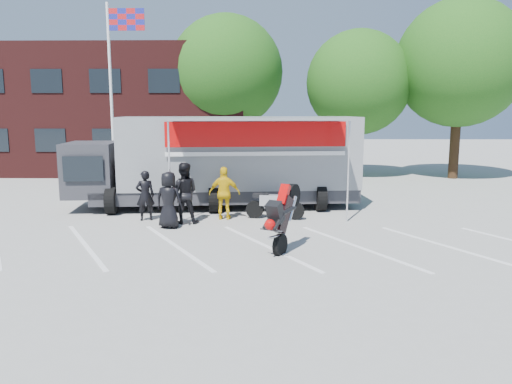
{
  "coord_description": "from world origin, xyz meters",
  "views": [
    {
      "loc": [
        0.17,
        -11.7,
        3.54
      ],
      "look_at": [
        -0.1,
        1.92,
        1.3
      ],
      "focal_mm": 35.0,
      "sensor_mm": 36.0,
      "label": 1
    }
  ],
  "objects_px": {
    "transporter_truck": "(227,207)",
    "spectator_leather_c": "(184,193)",
    "tree_mid": "(359,83)",
    "tree_right": "(460,63)",
    "spectator_leather_b": "(145,196)",
    "spectator_hivis": "(224,193)",
    "flagpole": "(116,74)",
    "parked_motorcycle": "(275,219)",
    "spectator_leather_a": "(169,200)",
    "stunt_bike_rider": "(290,249)",
    "tree_left": "(226,72)"
  },
  "relations": [
    {
      "from": "stunt_bike_rider",
      "to": "spectator_leather_a",
      "type": "bearing_deg",
      "value": 176.67
    },
    {
      "from": "tree_left",
      "to": "parked_motorcycle",
      "type": "xyz_separation_m",
      "value": [
        2.47,
        -11.62,
        -5.57
      ]
    },
    {
      "from": "tree_left",
      "to": "parked_motorcycle",
      "type": "relative_size",
      "value": 4.36
    },
    {
      "from": "transporter_truck",
      "to": "spectator_leather_c",
      "type": "xyz_separation_m",
      "value": [
        -1.14,
        -2.66,
        0.96
      ]
    },
    {
      "from": "transporter_truck",
      "to": "stunt_bike_rider",
      "type": "distance_m",
      "value": 5.97
    },
    {
      "from": "transporter_truck",
      "to": "parked_motorcycle",
      "type": "bearing_deg",
      "value": -54.54
    },
    {
      "from": "tree_left",
      "to": "spectator_leather_c",
      "type": "bearing_deg",
      "value": -91.95
    },
    {
      "from": "spectator_leather_c",
      "to": "spectator_hivis",
      "type": "distance_m",
      "value": 1.36
    },
    {
      "from": "tree_left",
      "to": "stunt_bike_rider",
      "type": "xyz_separation_m",
      "value": [
        2.81,
        -15.21,
        -5.57
      ]
    },
    {
      "from": "tree_mid",
      "to": "transporter_truck",
      "type": "relative_size",
      "value": 0.74
    },
    {
      "from": "tree_mid",
      "to": "tree_left",
      "type": "bearing_deg",
      "value": 171.87
    },
    {
      "from": "tree_left",
      "to": "spectator_hivis",
      "type": "distance_m",
      "value": 12.66
    },
    {
      "from": "parked_motorcycle",
      "to": "stunt_bike_rider",
      "type": "relative_size",
      "value": 1.05
    },
    {
      "from": "transporter_truck",
      "to": "spectator_leather_a",
      "type": "distance_m",
      "value": 3.75
    },
    {
      "from": "tree_left",
      "to": "tree_right",
      "type": "height_order",
      "value": "tree_right"
    },
    {
      "from": "tree_right",
      "to": "spectator_leather_a",
      "type": "xyz_separation_m",
      "value": [
        -12.76,
        -11.45,
        -5.01
      ]
    },
    {
      "from": "parked_motorcycle",
      "to": "stunt_bike_rider",
      "type": "distance_m",
      "value": 3.6
    },
    {
      "from": "tree_mid",
      "to": "spectator_leather_c",
      "type": "height_order",
      "value": "tree_mid"
    },
    {
      "from": "spectator_leather_c",
      "to": "spectator_leather_b",
      "type": "bearing_deg",
      "value": -18.03
    },
    {
      "from": "tree_right",
      "to": "stunt_bike_rider",
      "type": "xyz_separation_m",
      "value": [
        -9.19,
        -13.71,
        -5.88
      ]
    },
    {
      "from": "spectator_leather_b",
      "to": "flagpole",
      "type": "bearing_deg",
      "value": -85.15
    },
    {
      "from": "tree_left",
      "to": "spectator_hivis",
      "type": "relative_size",
      "value": 4.99
    },
    {
      "from": "spectator_hivis",
      "to": "tree_left",
      "type": "bearing_deg",
      "value": -83.69
    },
    {
      "from": "transporter_truck",
      "to": "parked_motorcycle",
      "type": "xyz_separation_m",
      "value": [
        1.75,
        -2.01,
        0.0
      ]
    },
    {
      "from": "tree_right",
      "to": "spectator_leather_b",
      "type": "relative_size",
      "value": 5.59
    },
    {
      "from": "tree_mid",
      "to": "spectator_leather_b",
      "type": "distance_m",
      "value": 14.57
    },
    {
      "from": "flagpole",
      "to": "tree_mid",
      "type": "xyz_separation_m",
      "value": [
        11.24,
        5.0,
        -0.11
      ]
    },
    {
      "from": "flagpole",
      "to": "transporter_truck",
      "type": "height_order",
      "value": "flagpole"
    },
    {
      "from": "flagpole",
      "to": "transporter_truck",
      "type": "relative_size",
      "value": 0.77
    },
    {
      "from": "stunt_bike_rider",
      "to": "spectator_leather_b",
      "type": "relative_size",
      "value": 1.16
    },
    {
      "from": "tree_right",
      "to": "spectator_hivis",
      "type": "bearing_deg",
      "value": -137.55
    },
    {
      "from": "flagpole",
      "to": "parked_motorcycle",
      "type": "relative_size",
      "value": 4.04
    },
    {
      "from": "tree_right",
      "to": "transporter_truck",
      "type": "height_order",
      "value": "tree_right"
    },
    {
      "from": "spectator_leather_b",
      "to": "spectator_hivis",
      "type": "height_order",
      "value": "spectator_hivis"
    },
    {
      "from": "stunt_bike_rider",
      "to": "spectator_leather_b",
      "type": "distance_m",
      "value": 5.67
    },
    {
      "from": "tree_mid",
      "to": "tree_right",
      "type": "height_order",
      "value": "tree_right"
    },
    {
      "from": "tree_right",
      "to": "spectator_leather_b",
      "type": "height_order",
      "value": "tree_right"
    },
    {
      "from": "tree_mid",
      "to": "spectator_leather_c",
      "type": "xyz_separation_m",
      "value": [
        -7.42,
        -11.27,
        -3.98
      ]
    },
    {
      "from": "flagpole",
      "to": "spectator_hivis",
      "type": "distance_m",
      "value": 8.72
    },
    {
      "from": "flagpole",
      "to": "spectator_hivis",
      "type": "relative_size",
      "value": 4.62
    },
    {
      "from": "spectator_leather_b",
      "to": "spectator_hivis",
      "type": "relative_size",
      "value": 0.94
    },
    {
      "from": "spectator_leather_a",
      "to": "spectator_leather_b",
      "type": "bearing_deg",
      "value": -32.88
    },
    {
      "from": "tree_mid",
      "to": "spectator_leather_a",
      "type": "bearing_deg",
      "value": -123.0
    },
    {
      "from": "transporter_truck",
      "to": "spectator_leather_a",
      "type": "bearing_deg",
      "value": -119.6
    },
    {
      "from": "parked_motorcycle",
      "to": "stunt_bike_rider",
      "type": "xyz_separation_m",
      "value": [
        0.34,
        -3.59,
        0.0
      ]
    },
    {
      "from": "stunt_bike_rider",
      "to": "spectator_leather_a",
      "type": "xyz_separation_m",
      "value": [
        -3.57,
        2.26,
        0.86
      ]
    },
    {
      "from": "tree_left",
      "to": "tree_right",
      "type": "xyz_separation_m",
      "value": [
        12.0,
        -1.5,
        0.31
      ]
    },
    {
      "from": "tree_left",
      "to": "spectator_leather_b",
      "type": "height_order",
      "value": "tree_left"
    },
    {
      "from": "spectator_leather_a",
      "to": "spectator_leather_b",
      "type": "xyz_separation_m",
      "value": [
        -0.97,
        1.04,
        -0.05
      ]
    },
    {
      "from": "tree_left",
      "to": "spectator_leather_c",
      "type": "height_order",
      "value": "tree_left"
    }
  ]
}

